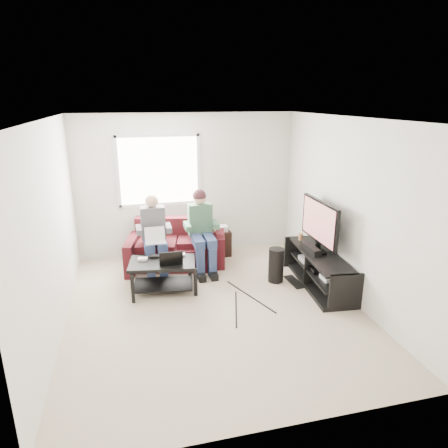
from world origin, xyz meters
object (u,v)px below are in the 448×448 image
Objects in this scene: coffee_table at (162,269)px; tv at (319,223)px; subwoofer at (276,265)px; end_table at (221,242)px; tv_stand at (319,271)px; sofa at (177,248)px.

tv is (2.40, -0.30, 0.65)m from coffee_table.
end_table is at bearing 114.05° from subwoofer.
tv_stand is 2.02m from end_table.
tv is 1.91× the size of end_table.
subwoofer is 1.44m from end_table.
end_table is (0.87, 0.25, -0.04)m from sofa.
tv is 1.97× the size of subwoofer.
tv_stand is at bearing -88.53° from tv.
sofa is 1.81m from subwoofer.
end_table is at bearing 45.51° from coffee_table.
tv_stand is (2.40, -0.40, -0.12)m from coffee_table.
end_table reaches higher than subwoofer.
sofa reaches higher than coffee_table.
tv_stand is 0.77m from tv.
tv is at bearing -19.37° from subwoofer.
tv_stand is (2.06, -1.38, -0.06)m from sofa.
coffee_table is at bearing -109.31° from sofa.
sofa is 0.90m from end_table.
end_table is (-1.19, 1.53, -0.75)m from tv.
tv reaches higher than tv_stand.
tv is at bearing -31.96° from sofa.
end_table is at bearing 127.82° from tv.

